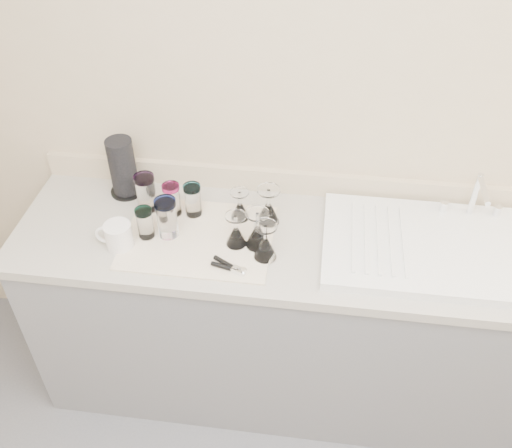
# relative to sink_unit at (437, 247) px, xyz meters

# --- Properties ---
(counter_unit) EXTENTS (2.06, 0.62, 0.90)m
(counter_unit) POSITION_rel_sink_unit_xyz_m (-0.55, -0.00, -0.47)
(counter_unit) COLOR slate
(counter_unit) RESTS_ON ground
(sink_unit) EXTENTS (0.82, 0.50, 0.22)m
(sink_unit) POSITION_rel_sink_unit_xyz_m (0.00, 0.00, 0.00)
(sink_unit) COLOR white
(sink_unit) RESTS_ON counter_unit
(dish_towel) EXTENTS (0.55, 0.42, 0.01)m
(dish_towel) POSITION_rel_sink_unit_xyz_m (-0.87, -0.05, -0.02)
(dish_towel) COLOR white
(dish_towel) RESTS_ON counter_unit
(tumbler_teal) EXTENTS (0.08, 0.08, 0.16)m
(tumbler_teal) POSITION_rel_sink_unit_xyz_m (-1.11, 0.09, 0.07)
(tumbler_teal) COLOR white
(tumbler_teal) RESTS_ON dish_towel
(tumbler_cyan) EXTENTS (0.07, 0.07, 0.14)m
(tumbler_cyan) POSITION_rel_sink_unit_xyz_m (-1.00, 0.08, 0.06)
(tumbler_cyan) COLOR white
(tumbler_cyan) RESTS_ON dish_towel
(tumbler_purple) EXTENTS (0.07, 0.07, 0.13)m
(tumbler_purple) POSITION_rel_sink_unit_xyz_m (-0.92, 0.08, 0.06)
(tumbler_purple) COLOR white
(tumbler_purple) RESTS_ON dish_towel
(tumbler_magenta) EXTENTS (0.06, 0.06, 0.13)m
(tumbler_magenta) POSITION_rel_sink_unit_xyz_m (-1.07, -0.07, 0.05)
(tumbler_magenta) COLOR white
(tumbler_magenta) RESTS_ON dish_towel
(tumbler_blue) EXTENTS (0.08, 0.08, 0.16)m
(tumbler_blue) POSITION_rel_sink_unit_xyz_m (-0.99, -0.05, 0.07)
(tumbler_blue) COLOR white
(tumbler_blue) RESTS_ON dish_towel
(goblet_back_left) EXTENTS (0.07, 0.07, 0.13)m
(goblet_back_left) POSITION_rel_sink_unit_xyz_m (-0.74, 0.08, 0.03)
(goblet_back_left) COLOR white
(goblet_back_left) RESTS_ON dish_towel
(goblet_back_right) EXTENTS (0.09, 0.09, 0.16)m
(goblet_back_right) POSITION_rel_sink_unit_xyz_m (-0.63, 0.07, 0.04)
(goblet_back_right) COLOR white
(goblet_back_right) RESTS_ON dish_towel
(goblet_front_left) EXTENTS (0.08, 0.08, 0.14)m
(goblet_front_left) POSITION_rel_sink_unit_xyz_m (-0.73, -0.07, 0.03)
(goblet_front_left) COLOR white
(goblet_front_left) RESTS_ON dish_towel
(goblet_front_right) EXTENTS (0.09, 0.09, 0.15)m
(goblet_front_right) POSITION_rel_sink_unit_xyz_m (-0.65, -0.06, 0.04)
(goblet_front_right) COLOR white
(goblet_front_right) RESTS_ON dish_towel
(goblet_extra) EXTENTS (0.08, 0.08, 0.15)m
(goblet_extra) POSITION_rel_sink_unit_xyz_m (-0.61, -0.12, 0.04)
(goblet_extra) COLOR white
(goblet_extra) RESTS_ON dish_towel
(can_opener) EXTENTS (0.13, 0.09, 0.02)m
(can_opener) POSITION_rel_sink_unit_xyz_m (-0.73, -0.20, -0.00)
(can_opener) COLOR silver
(can_opener) RESTS_ON dish_towel
(white_mug) EXTENTS (0.14, 0.10, 0.10)m
(white_mug) POSITION_rel_sink_unit_xyz_m (-1.15, -0.13, 0.03)
(white_mug) COLOR white
(white_mug) RESTS_ON counter_unit
(paper_towel_roll) EXTENTS (0.13, 0.13, 0.25)m
(paper_towel_roll) POSITION_rel_sink_unit_xyz_m (-1.22, 0.19, 0.10)
(paper_towel_roll) COLOR black
(paper_towel_roll) RESTS_ON counter_unit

